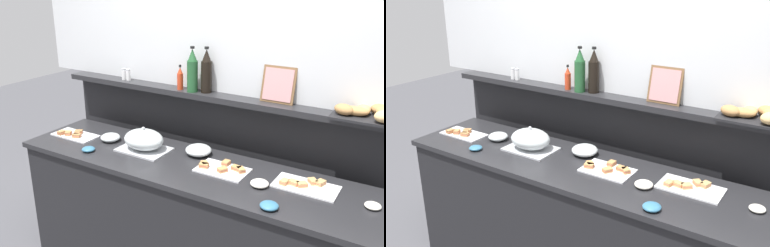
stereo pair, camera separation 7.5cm
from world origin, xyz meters
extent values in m
plane|color=#4C4C51|center=(0.00, 0.60, 0.00)|extent=(12.00, 12.00, 0.00)
cube|color=black|center=(0.00, 0.00, 0.44)|extent=(2.36, 0.57, 0.88)
cube|color=#232326|center=(0.00, 0.00, 0.90)|extent=(2.40, 0.61, 0.03)
cube|color=black|center=(0.00, 0.49, 0.62)|extent=(2.66, 0.08, 1.24)
cube|color=#232326|center=(0.00, 0.44, 1.26)|extent=(2.66, 0.22, 0.04)
cube|color=silver|center=(0.23, 0.03, 0.92)|extent=(0.31, 0.21, 0.01)
cube|color=#B7844C|center=(0.34, 0.06, 0.93)|extent=(0.07, 0.07, 0.01)
cube|color=#B24738|center=(0.34, 0.06, 0.94)|extent=(0.07, 0.07, 0.01)
cube|color=#B7844C|center=(0.34, 0.06, 0.95)|extent=(0.07, 0.07, 0.01)
cube|color=#B7844C|center=(0.22, 0.10, 0.93)|extent=(0.04, 0.06, 0.01)
cube|color=#B24738|center=(0.22, 0.10, 0.94)|extent=(0.04, 0.06, 0.01)
cube|color=#B7844C|center=(0.22, 0.10, 0.95)|extent=(0.04, 0.06, 0.01)
cube|color=#B7844C|center=(0.12, 0.02, 0.93)|extent=(0.07, 0.07, 0.01)
cube|color=#B24738|center=(0.12, 0.02, 0.94)|extent=(0.07, 0.07, 0.01)
cube|color=#B7844C|center=(0.12, 0.02, 0.95)|extent=(0.07, 0.07, 0.01)
cube|color=#B7844C|center=(0.12, 0.00, 0.93)|extent=(0.06, 0.05, 0.01)
cube|color=#B24738|center=(0.12, 0.00, 0.94)|extent=(0.06, 0.05, 0.01)
cube|color=#B7844C|center=(0.12, 0.00, 0.95)|extent=(0.06, 0.05, 0.01)
cube|color=#B7844C|center=(0.25, 0.01, 0.93)|extent=(0.06, 0.07, 0.01)
cube|color=#B24738|center=(0.25, 0.01, 0.94)|extent=(0.06, 0.07, 0.01)
cube|color=#B7844C|center=(0.25, 0.01, 0.95)|extent=(0.06, 0.07, 0.01)
cube|color=#B7844C|center=(0.31, 0.07, 0.93)|extent=(0.06, 0.05, 0.01)
cube|color=#B24738|center=(0.31, 0.07, 0.94)|extent=(0.06, 0.05, 0.01)
cube|color=#B7844C|center=(0.31, 0.07, 0.95)|extent=(0.06, 0.05, 0.01)
cube|color=white|center=(0.73, 0.09, 0.92)|extent=(0.36, 0.20, 0.01)
cube|color=tan|center=(0.67, 0.07, 0.93)|extent=(0.06, 0.05, 0.01)
cube|color=#D1664C|center=(0.67, 0.07, 0.94)|extent=(0.06, 0.05, 0.01)
cube|color=tan|center=(0.67, 0.07, 0.95)|extent=(0.06, 0.05, 0.01)
cube|color=tan|center=(0.80, 0.15, 0.93)|extent=(0.05, 0.07, 0.01)
cube|color=#D1664C|center=(0.80, 0.15, 0.94)|extent=(0.05, 0.07, 0.01)
cube|color=tan|center=(0.80, 0.15, 0.95)|extent=(0.05, 0.07, 0.01)
cube|color=tan|center=(0.62, 0.05, 0.93)|extent=(0.05, 0.06, 0.01)
cube|color=#D1664C|center=(0.62, 0.05, 0.94)|extent=(0.05, 0.06, 0.01)
cube|color=tan|center=(0.62, 0.05, 0.95)|extent=(0.05, 0.06, 0.01)
cube|color=tan|center=(0.76, 0.14, 0.93)|extent=(0.07, 0.07, 0.01)
cube|color=#D1664C|center=(0.76, 0.14, 0.94)|extent=(0.07, 0.07, 0.01)
cube|color=tan|center=(0.76, 0.14, 0.95)|extent=(0.07, 0.07, 0.01)
cube|color=tan|center=(0.71, 0.07, 0.93)|extent=(0.07, 0.07, 0.01)
cube|color=#D1664C|center=(0.71, 0.07, 0.94)|extent=(0.07, 0.07, 0.01)
cube|color=tan|center=(0.71, 0.07, 0.95)|extent=(0.07, 0.07, 0.01)
cube|color=silver|center=(-0.97, -0.02, 0.92)|extent=(0.35, 0.17, 0.01)
cube|color=#AD7A47|center=(-1.01, -0.04, 0.93)|extent=(0.06, 0.07, 0.01)
cube|color=#D1664C|center=(-1.01, -0.04, 0.94)|extent=(0.06, 0.07, 0.01)
cube|color=#AD7A47|center=(-1.01, -0.04, 0.95)|extent=(0.06, 0.07, 0.01)
cube|color=#AD7A47|center=(-1.06, -0.06, 0.93)|extent=(0.05, 0.06, 0.01)
cube|color=#D1664C|center=(-1.06, -0.06, 0.94)|extent=(0.05, 0.06, 0.01)
cube|color=#AD7A47|center=(-1.06, -0.06, 0.95)|extent=(0.05, 0.06, 0.01)
cube|color=#AD7A47|center=(-0.92, -0.05, 0.93)|extent=(0.07, 0.06, 0.01)
cube|color=#D1664C|center=(-0.92, -0.05, 0.94)|extent=(0.07, 0.06, 0.01)
cube|color=#AD7A47|center=(-0.92, -0.05, 0.95)|extent=(0.07, 0.06, 0.01)
cube|color=#AD7A47|center=(-0.97, 0.01, 0.93)|extent=(0.07, 0.06, 0.01)
cube|color=#D1664C|center=(-0.97, 0.01, 0.94)|extent=(0.07, 0.06, 0.01)
cube|color=#AD7A47|center=(-0.97, 0.01, 0.95)|extent=(0.07, 0.06, 0.01)
cube|color=#AD7A47|center=(-0.95, -0.02, 0.93)|extent=(0.07, 0.07, 0.01)
cube|color=#D1664C|center=(-0.95, -0.02, 0.94)|extent=(0.07, 0.07, 0.01)
cube|color=#AD7A47|center=(-0.95, -0.02, 0.95)|extent=(0.07, 0.07, 0.01)
cube|color=#B7BABF|center=(-0.37, 0.04, 0.92)|extent=(0.34, 0.24, 0.01)
ellipsoid|color=silver|center=(-0.37, 0.04, 1.00)|extent=(0.28, 0.23, 0.14)
sphere|color=#B7BABF|center=(-0.37, 0.04, 1.08)|extent=(0.02, 0.02, 0.02)
ellipsoid|color=silver|center=(-0.01, 0.17, 0.95)|extent=(0.17, 0.17, 0.07)
ellipsoid|color=#BF4C3F|center=(-0.01, 0.17, 0.94)|extent=(0.14, 0.14, 0.04)
ellipsoid|color=silver|center=(-0.68, 0.05, 0.95)|extent=(0.14, 0.14, 0.06)
ellipsoid|color=#599959|center=(-0.68, 0.05, 0.94)|extent=(0.11, 0.11, 0.03)
ellipsoid|color=teal|center=(-0.68, -0.17, 0.93)|extent=(0.09, 0.09, 0.03)
ellipsoid|color=silver|center=(0.50, -0.03, 0.94)|extent=(0.11, 0.11, 0.04)
ellipsoid|color=teal|center=(0.64, -0.23, 0.93)|extent=(0.10, 0.10, 0.03)
ellipsoid|color=silver|center=(1.09, 0.05, 0.93)|extent=(0.08, 0.08, 0.03)
cylinder|color=#23562D|center=(-0.19, 0.38, 1.39)|extent=(0.08, 0.08, 0.22)
cone|color=#23562D|center=(-0.19, 0.38, 1.54)|extent=(0.06, 0.06, 0.08)
cylinder|color=black|center=(-0.19, 0.38, 1.59)|extent=(0.03, 0.03, 0.02)
cylinder|color=black|center=(-0.10, 0.41, 1.39)|extent=(0.08, 0.08, 0.22)
cone|color=black|center=(-0.10, 0.41, 1.54)|extent=(0.06, 0.06, 0.08)
cylinder|color=black|center=(-0.10, 0.41, 1.59)|extent=(0.03, 0.03, 0.02)
cylinder|color=red|center=(-0.30, 0.39, 1.33)|extent=(0.04, 0.04, 0.12)
cone|color=red|center=(-0.30, 0.39, 1.41)|extent=(0.04, 0.04, 0.04)
cylinder|color=black|center=(-0.30, 0.39, 1.45)|extent=(0.02, 0.02, 0.02)
cylinder|color=white|center=(-0.83, 0.41, 1.31)|extent=(0.03, 0.03, 0.08)
cylinder|color=#B7BABF|center=(-0.83, 0.41, 1.36)|extent=(0.03, 0.03, 0.01)
cylinder|color=white|center=(-0.79, 0.41, 1.31)|extent=(0.03, 0.03, 0.08)
cylinder|color=#B7BABF|center=(-0.79, 0.41, 1.36)|extent=(0.03, 0.03, 0.01)
cube|color=black|center=(0.97, 0.41, 1.28)|extent=(0.40, 0.26, 0.02)
ellipsoid|color=tan|center=(0.93, 0.43, 1.32)|extent=(0.11, 0.13, 0.05)
ellipsoid|color=#B7844C|center=(0.89, 0.38, 1.32)|extent=(0.16, 0.08, 0.05)
ellipsoid|color=#AD7A47|center=(1.01, 0.47, 1.32)|extent=(0.14, 0.15, 0.06)
ellipsoid|color=#AD7A47|center=(0.83, 0.36, 1.32)|extent=(0.15, 0.13, 0.06)
cube|color=brown|center=(0.40, 0.45, 1.39)|extent=(0.22, 0.06, 0.23)
cube|color=#CC8C8C|center=(0.40, 0.44, 1.39)|extent=(0.19, 0.05, 0.20)
camera|label=1|loc=(1.28, -2.04, 2.05)|focal=39.24mm
camera|label=2|loc=(1.35, -1.99, 2.05)|focal=39.24mm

